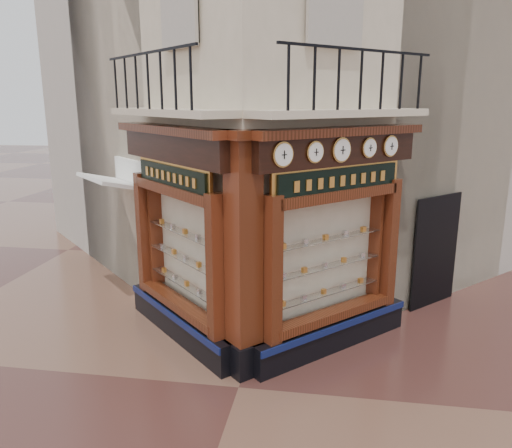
% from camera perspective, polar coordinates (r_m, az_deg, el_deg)
% --- Properties ---
extents(ground, '(80.00, 80.00, 0.00)m').
position_cam_1_polar(ground, '(8.28, -2.00, -18.16)').
color(ground, '#482721').
rests_on(ground, ground).
extents(main_building, '(11.31, 11.31, 12.00)m').
position_cam_1_polar(main_building, '(13.21, 3.19, 20.87)').
color(main_building, beige).
rests_on(main_building, ground).
extents(neighbour_left, '(11.31, 11.31, 11.00)m').
position_cam_1_polar(neighbour_left, '(16.02, -5.15, 17.81)').
color(neighbour_left, '#AFA698').
rests_on(neighbour_left, ground).
extents(neighbour_right, '(11.31, 11.31, 11.00)m').
position_cam_1_polar(neighbour_right, '(15.59, 13.70, 17.60)').
color(neighbour_right, '#AFA698').
rests_on(neighbour_right, ground).
extents(shopfront_left, '(2.86, 2.86, 3.98)m').
position_cam_1_polar(shopfront_left, '(9.22, -8.86, -1.47)').
color(shopfront_left, black).
rests_on(shopfront_left, ground).
extents(shopfront_right, '(2.86, 2.86, 3.98)m').
position_cam_1_polar(shopfront_right, '(8.79, 8.90, -2.23)').
color(shopfront_right, black).
rests_on(shopfront_right, ground).
extents(corner_pilaster, '(0.85, 0.85, 3.98)m').
position_cam_1_polar(corner_pilaster, '(7.90, -1.43, -4.15)').
color(corner_pilaster, black).
rests_on(corner_pilaster, ground).
extents(balcony, '(5.94, 2.97, 1.03)m').
position_cam_1_polar(balcony, '(8.48, -0.30, 12.71)').
color(balcony, beige).
rests_on(balcony, ground).
extents(clock_a, '(0.31, 0.31, 0.38)m').
position_cam_1_polar(clock_a, '(7.46, 3.08, 7.93)').
color(clock_a, '#B7843D').
rests_on(clock_a, ground).
extents(clock_b, '(0.28, 0.28, 0.35)m').
position_cam_1_polar(clock_b, '(7.88, 6.74, 8.17)').
color(clock_b, '#B7843D').
rests_on(clock_b, ground).
extents(clock_c, '(0.32, 0.32, 0.41)m').
position_cam_1_polar(clock_c, '(8.28, 9.73, 8.34)').
color(clock_c, '#B7843D').
rests_on(clock_c, ground).
extents(clock_d, '(0.28, 0.28, 0.35)m').
position_cam_1_polar(clock_d, '(8.76, 12.80, 8.50)').
color(clock_d, '#B7843D').
rests_on(clock_d, ground).
extents(clock_e, '(0.30, 0.30, 0.38)m').
position_cam_1_polar(clock_e, '(9.18, 15.11, 8.60)').
color(clock_e, '#B7843D').
rests_on(clock_e, ground).
extents(awning, '(1.90, 1.90, 0.32)m').
position_cam_1_polar(awning, '(11.97, -15.30, -8.16)').
color(awning, white).
rests_on(awning, ground).
extents(signboard_left, '(1.91, 1.91, 0.51)m').
position_cam_1_polar(signboard_left, '(8.95, -9.57, 5.40)').
color(signboard_left, gold).
rests_on(signboard_left, ground).
extents(signboard_right, '(2.10, 2.10, 0.56)m').
position_cam_1_polar(signboard_right, '(8.49, 9.56, 4.95)').
color(signboard_right, gold).
rests_on(signboard_right, ground).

